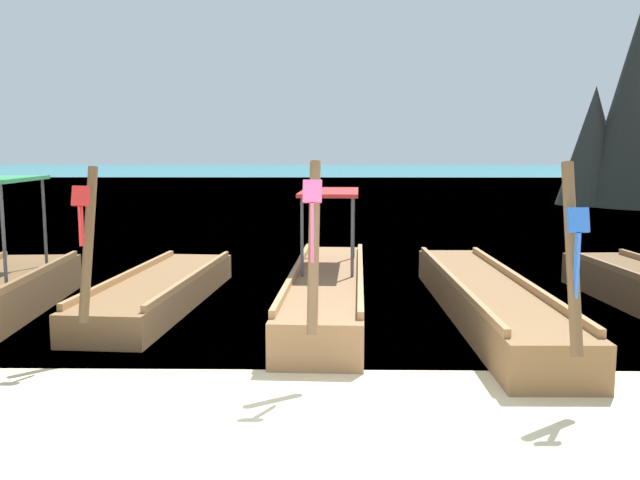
% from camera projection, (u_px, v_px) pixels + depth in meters
% --- Properties ---
extents(ground, '(120.00, 120.00, 0.00)m').
position_uv_depth(ground, '(313.00, 437.00, 6.01)').
color(ground, beige).
extents(sea_water, '(120.00, 120.00, 0.00)m').
position_uv_depth(sea_water, '(329.00, 177.00, 67.34)').
color(sea_water, '#147A89').
rests_on(sea_water, ground).
extents(longtail_boat_red_ribbon, '(1.58, 5.59, 2.35)m').
position_uv_depth(longtail_boat_red_ribbon, '(160.00, 291.00, 11.07)').
color(longtail_boat_red_ribbon, brown).
rests_on(longtail_boat_red_ribbon, ground).
extents(longtail_boat_pink_ribbon, '(1.39, 6.81, 2.43)m').
position_uv_depth(longtail_boat_pink_ribbon, '(328.00, 288.00, 10.80)').
color(longtail_boat_pink_ribbon, olive).
rests_on(longtail_boat_pink_ribbon, ground).
extents(longtail_boat_blue_ribbon, '(1.15, 7.15, 2.43)m').
position_uv_depth(longtail_boat_blue_ribbon, '(486.00, 299.00, 10.24)').
color(longtail_boat_blue_ribbon, brown).
rests_on(longtail_boat_blue_ribbon, ground).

